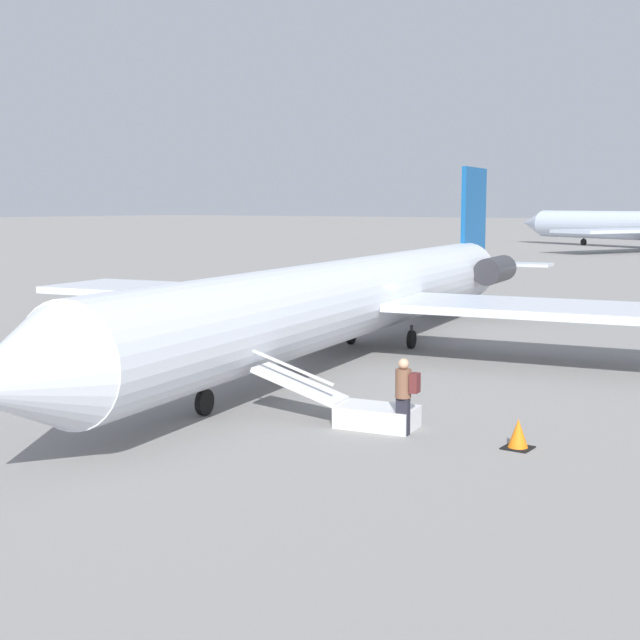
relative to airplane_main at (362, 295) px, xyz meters
The scene contains 5 objects.
ground_plane 2.28m from the airplane_main, ahead, with size 600.00×600.00×0.00m, color gray.
airplane_main is the anchor object (origin of this frame).
boarding_stairs 10.27m from the airplane_main, 32.08° to the left, with size 1.69×4.13×1.71m.
passenger 11.05m from the airplane_main, 37.22° to the left, with size 0.38×0.56×1.74m.
traffic_cone_near_stairs 12.54m from the airplane_main, 47.70° to the left, with size 0.58×0.58×0.64m.
Camera 1 is at (24.81, 16.09, 5.13)m, focal length 50.00 mm.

